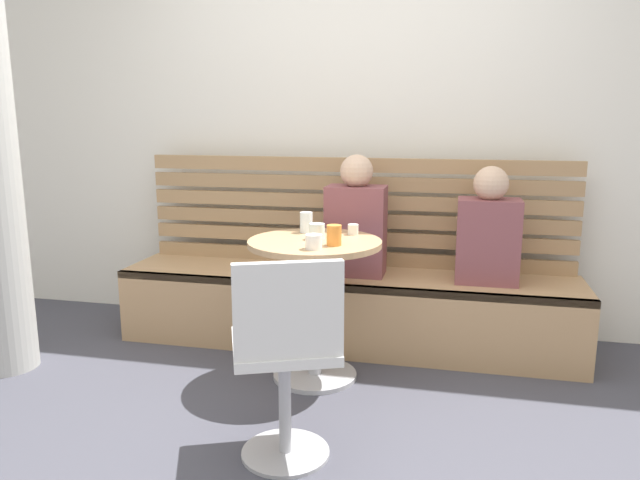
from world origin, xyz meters
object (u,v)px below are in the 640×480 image
(booth_bench, at_px, (346,309))
(white_chair, at_px, (286,353))
(person_adult, at_px, (356,222))
(cup_glass_short, at_px, (317,231))
(cup_water_clear, at_px, (306,222))
(cup_espresso_small, at_px, (353,229))
(person_child_left, at_px, (488,232))
(cafe_table, at_px, (315,282))
(cup_ceramic_white, at_px, (314,242))
(cup_tumbler_orange, at_px, (334,235))

(booth_bench, distance_m, white_chair, 1.33)
(booth_bench, xyz_separation_m, person_adult, (0.05, 0.01, 0.53))
(booth_bench, bearing_deg, person_adult, 7.63)
(cup_glass_short, bearing_deg, cup_water_clear, 120.85)
(person_adult, distance_m, cup_espresso_small, 0.32)
(white_chair, distance_m, cup_espresso_small, 1.05)
(person_child_left, bearing_deg, cafe_table, -150.22)
(person_adult, distance_m, cup_water_clear, 0.39)
(cup_water_clear, xyz_separation_m, cup_glass_short, (0.10, -0.16, -0.02))
(cafe_table, distance_m, cup_ceramic_white, 0.33)
(cup_glass_short, bearing_deg, cup_tumbler_orange, -48.68)
(booth_bench, height_order, cafe_table, cafe_table)
(booth_bench, height_order, cup_tumbler_orange, cup_tumbler_orange)
(booth_bench, distance_m, person_child_left, 0.94)
(cup_glass_short, xyz_separation_m, cup_espresso_small, (0.16, 0.16, -0.01))
(white_chair, relative_size, cup_tumbler_orange, 8.50)
(cup_ceramic_white, bearing_deg, cup_water_clear, 108.99)
(person_adult, relative_size, person_child_left, 1.08)
(cafe_table, relative_size, person_adult, 1.05)
(white_chair, xyz_separation_m, person_adult, (0.05, 1.32, 0.29))
(booth_bench, relative_size, cup_tumbler_orange, 27.00)
(person_child_left, bearing_deg, person_adult, 179.18)
(cup_ceramic_white, bearing_deg, cup_glass_short, 99.43)
(person_adult, height_order, cup_tumbler_orange, person_adult)
(cafe_table, distance_m, white_chair, 0.81)
(cup_tumbler_orange, distance_m, cup_glass_short, 0.17)
(cafe_table, relative_size, cup_tumbler_orange, 7.40)
(cup_water_clear, xyz_separation_m, cup_espresso_small, (0.26, -0.00, -0.03))
(cafe_table, height_order, cup_ceramic_white, cup_ceramic_white)
(cup_tumbler_orange, relative_size, cup_water_clear, 0.91)
(person_adult, height_order, cup_espresso_small, person_adult)
(cup_glass_short, bearing_deg, person_child_left, 28.41)
(cup_tumbler_orange, bearing_deg, white_chair, -93.39)
(cafe_table, height_order, person_adult, person_adult)
(cup_ceramic_white, xyz_separation_m, cup_tumbler_orange, (0.08, 0.10, 0.02))
(white_chair, xyz_separation_m, cup_water_clear, (-0.17, 1.00, 0.33))
(person_child_left, distance_m, cup_tumbler_orange, 0.96)
(person_adult, bearing_deg, cup_ceramic_white, -96.65)
(cafe_table, xyz_separation_m, cup_tumbler_orange, (0.12, -0.10, 0.27))
(cafe_table, relative_size, white_chair, 0.87)
(person_adult, distance_m, cup_ceramic_white, 0.72)
(cup_water_clear, height_order, cup_glass_short, cup_water_clear)
(person_adult, relative_size, cup_glass_short, 8.77)
(person_child_left, height_order, cup_espresso_small, person_child_left)
(booth_bench, xyz_separation_m, cup_tumbler_orange, (0.05, -0.60, 0.57))
(booth_bench, height_order, cup_espresso_small, cup_espresso_small)
(cup_tumbler_orange, xyz_separation_m, cup_espresso_small, (0.04, 0.29, -0.02))
(cup_ceramic_white, distance_m, cup_water_clear, 0.42)
(white_chair, bearing_deg, cafe_table, 95.55)
(person_child_left, bearing_deg, cup_tumbler_orange, -141.37)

